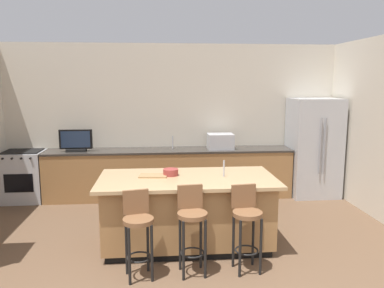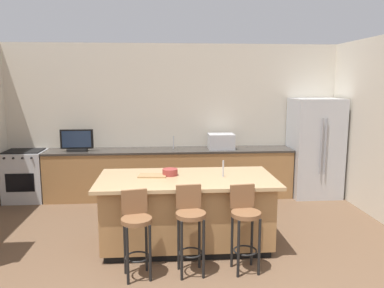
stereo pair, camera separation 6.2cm
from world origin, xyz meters
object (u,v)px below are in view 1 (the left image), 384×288
Objects in this scene: bar_stool_left at (138,227)px; bar_stool_right at (246,220)px; microwave at (220,141)px; tv_monitor at (76,141)px; bar_stool_center at (192,222)px; kitchen_island at (187,211)px; refrigerator at (313,147)px; range_oven at (24,176)px; cutting_board at (153,176)px; fruit_bowl at (171,172)px.

bar_stool_left is 1.23m from bar_stool_right.
bar_stool_right is (-0.16, -2.90, -0.46)m from microwave.
tv_monitor is 0.58× the size of bar_stool_center.
tv_monitor is 0.59× the size of bar_stool_right.
bar_stool_right is at bearing -48.98° from kitchen_island.
refrigerator is 3.88× the size of microwave.
refrigerator is at bearing -0.82° from range_oven.
bar_stool_left is at bearing -100.52° from cutting_board.
range_oven is 3.67m from microwave.
range_oven is at bearing -179.98° from microwave.
tv_monitor reaches higher than microwave.
kitchen_island is 1.24× the size of refrigerator.
microwave is 0.48× the size of bar_stool_right.
refrigerator is 5.43m from range_oven.
fruit_bowl is 0.55× the size of cutting_board.
bar_stool_left is (2.22, -2.96, 0.12)m from range_oven.
bar_stool_right is at bearing -3.99° from bar_stool_center.
cutting_board is (0.16, 0.87, 0.36)m from bar_stool_left.
microwave reaches higher than bar_stool_right.
fruit_bowl reaches higher than bar_stool_right.
kitchen_island is 3.36m from refrigerator.
kitchen_island is 3.93× the size of tv_monitor.
bar_stool_right reaches higher than cutting_board.
refrigerator is at bearing 42.13° from bar_stool_center.
range_oven is 4.07m from bar_stool_center.
microwave is 1.31× the size of cutting_board.
bar_stool_left is at bearing -66.56° from tv_monitor.
refrigerator reaches higher than bar_stool_right.
cutting_board is (-0.44, 0.84, 0.33)m from bar_stool_center.
microwave is at bearing 0.02° from range_oven.
microwave is (-1.79, 0.08, 0.13)m from refrigerator.
fruit_bowl is (0.39, 0.90, 0.39)m from bar_stool_left.
tv_monitor is 2.91× the size of fruit_bowl.
bar_stool_right is 1.25m from fruit_bowl.
bar_stool_right reaches higher than bar_stool_left.
range_oven is 3.37m from fruit_bowl.
bar_stool_left is 0.98× the size of bar_stool_right.
microwave reaches higher than bar_stool_center.
kitchen_island is 0.96m from bar_stool_right.
tv_monitor is at bearing 129.56° from fruit_bowl.
bar_stool_right is at bearing -37.42° from cutting_board.
tv_monitor is at bearing 101.51° from bar_stool_left.
refrigerator is 1.87× the size of bar_stool_right.
refrigerator is at bearing -2.50° from microwave.
fruit_bowl reaches higher than range_oven.
bar_stool_right is at bearing -9.39° from bar_stool_left.
bar_stool_center is at bearing -57.01° from tv_monitor.
bar_stool_center is 5.02× the size of fruit_bowl.
bar_stool_right is at bearing -45.33° from fruit_bowl.
fruit_bowl is (1.65, -2.00, -0.12)m from tv_monitor.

